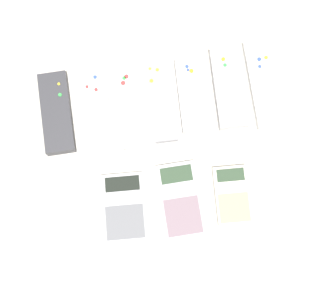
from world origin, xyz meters
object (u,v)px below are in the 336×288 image
at_px(remote_3, 160,101).
at_px(calculator_2, 232,195).
at_px(remote_4, 193,95).
at_px(calculator_0, 124,207).
at_px(remote_1, 94,110).
at_px(remote_6, 264,84).
at_px(calculator_1, 180,200).
at_px(remote_0, 57,113).
at_px(remote_5, 228,88).
at_px(remote_2, 129,106).

xyz_separation_m(remote_3, calculator_2, (0.11, -0.21, 0.00)).
height_order(remote_3, calculator_2, same).
xyz_separation_m(remote_4, calculator_2, (0.05, -0.21, -0.00)).
bearing_deg(remote_3, calculator_0, -114.72).
distance_m(remote_1, calculator_2, 0.32).
distance_m(remote_6, calculator_0, 0.37).
relative_size(remote_6, calculator_1, 1.27).
height_order(remote_1, remote_4, remote_4).
xyz_separation_m(remote_0, calculator_2, (0.32, -0.21, -0.00)).
height_order(remote_3, remote_6, remote_6).
height_order(remote_3, remote_4, remote_4).
bearing_deg(remote_6, remote_0, -179.60).
distance_m(remote_5, calculator_0, 0.31).
xyz_separation_m(remote_2, remote_4, (0.13, 0.01, 0.00)).
xyz_separation_m(remote_4, calculator_1, (-0.06, -0.20, -0.01)).
relative_size(remote_5, calculator_0, 1.26).
height_order(remote_2, remote_5, remote_5).
relative_size(remote_1, remote_2, 1.03).
bearing_deg(calculator_2, calculator_0, -179.01).
bearing_deg(remote_0, remote_3, -1.55).
bearing_deg(remote_0, calculator_2, -34.07).
bearing_deg(remote_4, calculator_2, -75.85).
bearing_deg(remote_6, remote_2, -178.22).
bearing_deg(calculator_2, calculator_1, 179.97).
bearing_deg(remote_3, calculator_1, -85.41).
bearing_deg(remote_6, remote_3, -178.53).
xyz_separation_m(remote_3, remote_5, (0.14, 0.01, 0.01)).
bearing_deg(calculator_0, remote_6, 36.46).
bearing_deg(remote_1, remote_3, 2.46).
bearing_deg(calculator_2, remote_6, 67.46).
relative_size(remote_0, calculator_2, 1.44).
height_order(remote_0, remote_4, same).
bearing_deg(calculator_2, remote_2, 133.64).
xyz_separation_m(remote_3, calculator_0, (-0.10, -0.20, -0.00)).
height_order(remote_2, remote_6, same).
relative_size(calculator_0, calculator_1, 0.93).
distance_m(remote_1, remote_3, 0.13).
height_order(remote_5, calculator_2, remote_5).
xyz_separation_m(remote_0, calculator_0, (0.11, -0.20, -0.01)).
bearing_deg(calculator_0, calculator_2, 1.12).
bearing_deg(remote_4, remote_5, 5.10).
bearing_deg(calculator_0, remote_5, 44.01).
xyz_separation_m(calculator_0, calculator_1, (0.11, -0.00, 0.00)).
bearing_deg(remote_5, remote_6, 0.91).
relative_size(remote_3, remote_4, 1.11).
bearing_deg(remote_0, remote_6, -0.44).
bearing_deg(remote_0, calculator_0, -62.43).
distance_m(remote_4, calculator_1, 0.21).
xyz_separation_m(remote_4, remote_6, (0.15, 0.00, -0.00)).
height_order(remote_2, calculator_2, remote_2).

